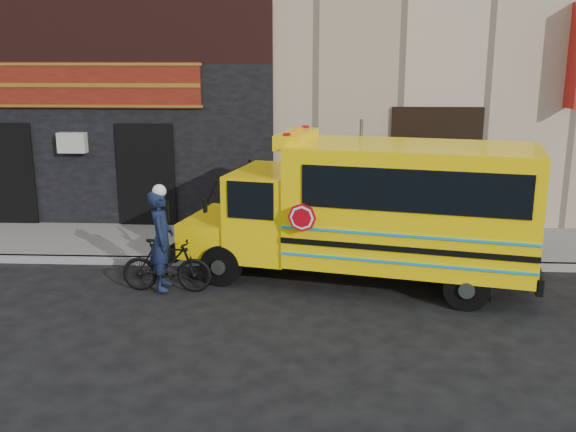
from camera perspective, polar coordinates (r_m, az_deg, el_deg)
The scene contains 7 objects.
ground at distance 11.27m, azimuth -3.27°, elevation -8.63°, with size 120.00×120.00×0.00m, color black.
curb at distance 13.67m, azimuth -2.13°, elevation -4.16°, with size 40.00×0.20×0.15m, color gray.
sidewalk at distance 15.10m, azimuth -1.64°, elevation -2.39°, with size 40.00×3.00×0.15m, color slate.
school_bus at distance 12.42m, azimuth 7.81°, elevation 0.73°, with size 7.20×3.62×2.92m.
sign_pole at distance 13.50m, azimuth 6.39°, elevation 2.69°, with size 0.09×0.27×3.09m.
bicycle at distance 12.30m, azimuth -10.73°, elevation -4.34°, with size 0.48×1.71×1.03m, color black.
cyclist at distance 12.22m, azimuth -11.16°, elevation -2.33°, with size 0.69×0.45×1.90m, color #111934.
Camera 1 is at (1.15, -10.34, 4.33)m, focal length 40.00 mm.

